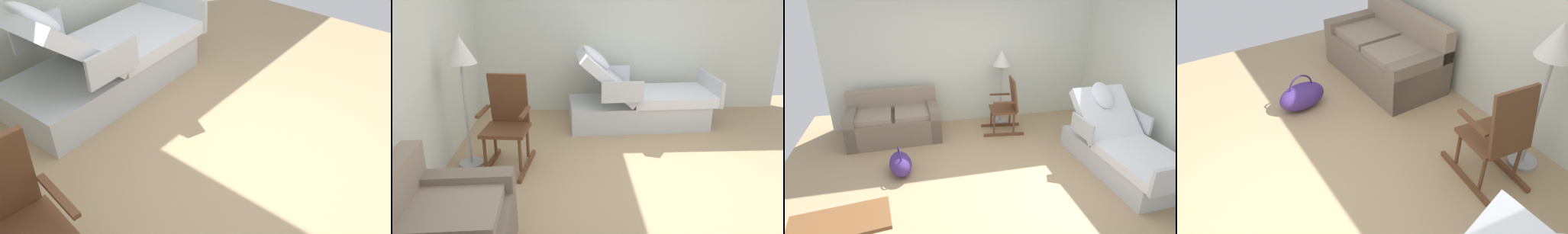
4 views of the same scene
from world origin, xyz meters
TOP-DOWN VIEW (x-y plane):
  - ground_plane at (0.00, 0.00)m, footprint 6.42×6.42m
  - back_wall at (0.00, 2.39)m, footprint 5.34×0.10m
  - side_wall at (2.62, 0.00)m, footprint 0.10×4.88m
  - hospital_bed at (1.86, -0.07)m, footprint 1.07×2.10m
  - rocking_chair at (0.58, 1.62)m, footprint 0.81×0.56m
  - floor_lamp at (0.60, 2.06)m, footprint 0.34×0.34m

SIDE VIEW (x-z plane):
  - ground_plane at x=0.00m, z-range 0.00..0.00m
  - hospital_bed at x=1.86m, z-range -0.28..0.93m
  - rocking_chair at x=0.58m, z-range -0.02..1.03m
  - floor_lamp at x=0.60m, z-range 0.49..1.97m
  - back_wall at x=0.00m, z-range 0.00..2.70m
  - side_wall at x=2.62m, z-range 0.00..2.70m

